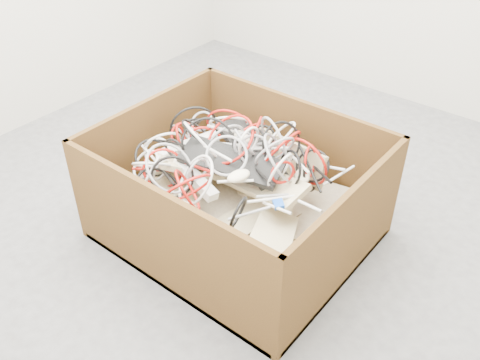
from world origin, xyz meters
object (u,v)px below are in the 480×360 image
Objects in this scene: cardboard_box at (235,209)px; power_strip_left at (188,146)px; vga_plug at (278,204)px; power_strip_right at (195,178)px.

cardboard_box is 3.90× the size of power_strip_left.
cardboard_box is 0.37m from vga_plug.
cardboard_box is 0.27m from power_strip_right.
power_strip_right is at bearing -91.14° from power_strip_left.
power_strip_left reaches higher than power_strip_right.
cardboard_box reaches higher than power_strip_left.
vga_plug is (0.29, -0.07, 0.22)m from cardboard_box.
cardboard_box is at bearing 65.10° from power_strip_right.
power_strip_left is 1.06× the size of power_strip_right.
cardboard_box is 0.36m from power_strip_left.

